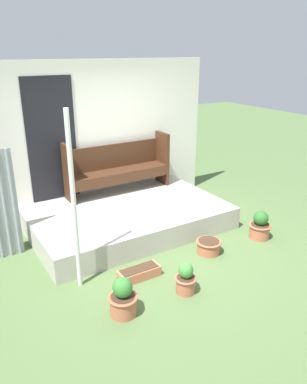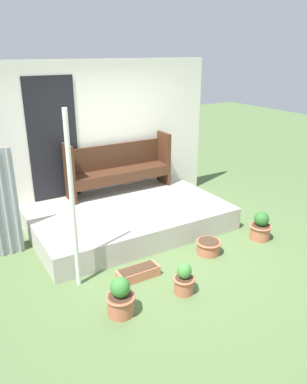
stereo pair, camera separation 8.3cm
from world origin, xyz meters
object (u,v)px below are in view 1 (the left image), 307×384
support_post (74,204)px  flower_pot_middle (186,280)px  flower_pot_right (209,246)px  flower_pot_far_right (260,226)px  bench (118,165)px  planter_box_rect (139,273)px  flower_pot_left (123,299)px

support_post → flower_pot_middle: size_ratio=5.37×
flower_pot_middle → flower_pot_right: size_ratio=1.10×
support_post → flower_pot_far_right: 2.98m
support_post → bench: (1.47, 1.85, -0.25)m
support_post → flower_pot_right: 2.11m
bench → flower_pot_middle: size_ratio=4.64×
flower_pot_right → planter_box_rect: 1.16m
flower_pot_left → planter_box_rect: bearing=46.4°
flower_pot_middle → flower_pot_far_right: flower_pot_far_right is taller
flower_pot_left → bench: bearing=64.2°
planter_box_rect → bench: bearing=69.9°
support_post → flower_pot_left: bearing=-75.3°
flower_pot_left → flower_pot_middle: 0.82m
flower_pot_far_right → planter_box_rect: size_ratio=0.81×
support_post → bench: size_ratio=1.16×
flower_pot_right → planter_box_rect: flower_pot_right is taller
flower_pot_left → flower_pot_far_right: (2.62, 0.49, -0.01)m
flower_pot_middle → support_post: bearing=141.8°
flower_pot_left → flower_pot_right: (1.66, 0.55, -0.09)m
flower_pot_right → flower_pot_far_right: 0.97m
support_post → planter_box_rect: 1.26m
flower_pot_far_right → flower_pot_right: bearing=176.6°
support_post → flower_pot_left: 1.19m
support_post → bench: bearing=51.5°
support_post → flower_pot_middle: (1.03, -0.81, -0.91)m
flower_pot_middle → bench: bearing=80.5°
flower_pot_right → flower_pot_far_right: (0.96, -0.06, 0.09)m
flower_pot_right → support_post: bearing=173.2°
flower_pot_right → flower_pot_left: bearing=-161.6°
flower_pot_left → flower_pot_middle: size_ratio=1.15×
bench → flower_pot_far_right: bench is taller
bench → flower_pot_far_right: 2.61m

